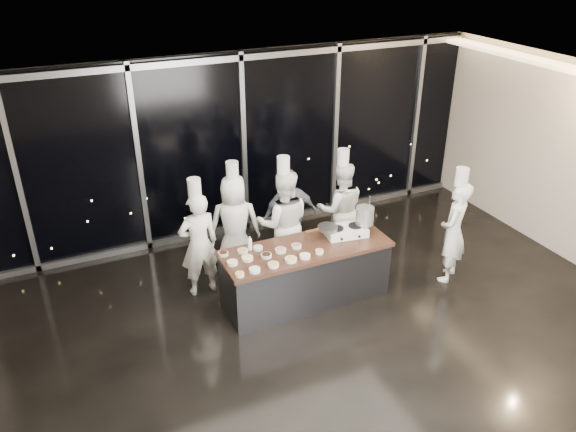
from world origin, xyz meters
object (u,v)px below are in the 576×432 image
at_px(demo_counter, 305,273).
at_px(chef_right, 341,209).
at_px(guest, 289,216).
at_px(frying_pan, 327,228).
at_px(chef_center, 284,223).
at_px(stove, 346,231).
at_px(chef_side, 454,231).
at_px(chef_left, 235,224).
at_px(chef_far_left, 199,243).
at_px(stock_pot, 365,216).

xyz_separation_m(demo_counter, chef_right, (1.12, 0.99, 0.38)).
relative_size(guest, chef_right, 0.87).
xyz_separation_m(frying_pan, chef_center, (-0.38, 0.71, -0.18)).
distance_m(demo_counter, guest, 1.21).
distance_m(chef_center, chef_right, 1.11).
bearing_deg(demo_counter, guest, 77.40).
xyz_separation_m(demo_counter, stove, (0.69, 0.08, 0.51)).
xyz_separation_m(guest, chef_right, (0.87, -0.14, 0.02)).
bearing_deg(stove, demo_counter, -165.51).
relative_size(guest, chef_side, 0.87).
bearing_deg(chef_right, chef_center, 25.78).
distance_m(chef_left, chef_right, 1.78).
height_order(stove, chef_left, chef_left).
height_order(guest, chef_right, chef_right).
bearing_deg(chef_center, chef_far_left, 18.37).
height_order(chef_far_left, guest, chef_far_left).
bearing_deg(chef_left, chef_right, -169.15).
relative_size(stove, chef_center, 0.33).
distance_m(stock_pot, chef_side, 1.44).
relative_size(demo_counter, chef_side, 1.32).
relative_size(stock_pot, chef_right, 0.14).
xyz_separation_m(demo_counter, guest, (0.25, 1.13, 0.36)).
bearing_deg(chef_far_left, chef_side, 157.52).
distance_m(stock_pot, chef_center, 1.28).
xyz_separation_m(chef_center, chef_right, (1.10, 0.16, -0.05)).
bearing_deg(chef_far_left, stock_pot, 157.59).
distance_m(chef_far_left, guest, 1.62).
distance_m(guest, chef_right, 0.88).
relative_size(demo_counter, chef_center, 1.24).
bearing_deg(guest, chef_center, 50.13).
bearing_deg(stock_pot, stove, 174.11).
distance_m(stock_pot, chef_right, 1.01).
distance_m(frying_pan, chef_center, 0.83).
xyz_separation_m(frying_pan, guest, (-0.15, 1.01, -0.25)).
height_order(frying_pan, chef_right, chef_right).
relative_size(demo_counter, chef_left, 1.31).
bearing_deg(chef_far_left, stove, 155.89).
bearing_deg(guest, demo_counter, 75.65).
xyz_separation_m(chef_left, chef_side, (2.96, -1.61, 0.01)).
distance_m(stove, chef_left, 1.76).
distance_m(chef_left, guest, 0.91).
bearing_deg(frying_pan, stove, 0.65).
xyz_separation_m(stove, chef_right, (0.42, 0.91, -0.13)).
relative_size(stove, chef_left, 0.34).
xyz_separation_m(chef_center, guest, (0.23, 0.30, -0.07)).
distance_m(demo_counter, chef_right, 1.54).
distance_m(stove, stock_pot, 0.36).
distance_m(demo_counter, chef_center, 0.94).
relative_size(chef_left, chef_right, 1.00).
distance_m(frying_pan, chef_right, 1.15).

